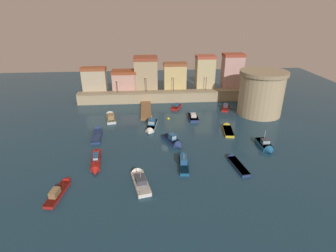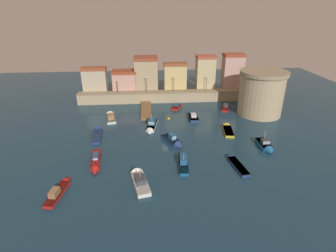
{
  "view_description": "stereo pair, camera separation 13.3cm",
  "coord_description": "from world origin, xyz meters",
  "px_view_note": "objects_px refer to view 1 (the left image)",
  "views": [
    {
      "loc": [
        -3.84,
        -45.72,
        22.93
      ],
      "look_at": [
        0.0,
        1.61,
        1.49
      ],
      "focal_mm": 28.62,
      "sensor_mm": 36.0,
      "label": 1
    },
    {
      "loc": [
        -3.7,
        -45.73,
        22.93
      ],
      "look_at": [
        0.0,
        1.61,
        1.49
      ],
      "focal_mm": 28.62,
      "sensor_mm": 36.0,
      "label": 2
    }
  ],
  "objects_px": {
    "moored_boat_7": "(235,162)",
    "quay_lamp_0": "(117,84)",
    "moored_boat_5": "(177,106)",
    "quay_lamp_2": "(174,81)",
    "moored_boat_1": "(98,133)",
    "moored_boat_6": "(110,117)",
    "moored_boat_4": "(96,162)",
    "moored_boat_12": "(151,126)",
    "moored_boat_10": "(193,116)",
    "mooring_buoy_0": "(168,119)",
    "moored_boat_13": "(183,161)",
    "moored_boat_3": "(139,179)",
    "moored_boat_11": "(60,189)",
    "moored_boat_0": "(174,142)",
    "fortress_tower": "(261,93)",
    "moored_boat_8": "(226,107)",
    "moored_boat_2": "(266,146)",
    "quay_lamp_1": "(146,82)",
    "quay_lamp_3": "(206,81)",
    "moored_boat_9": "(227,129)"
  },
  "relations": [
    {
      "from": "moored_boat_1",
      "to": "moored_boat_13",
      "type": "height_order",
      "value": "moored_boat_13"
    },
    {
      "from": "moored_boat_10",
      "to": "mooring_buoy_0",
      "type": "height_order",
      "value": "moored_boat_10"
    },
    {
      "from": "moored_boat_11",
      "to": "quay_lamp_1",
      "type": "bearing_deg",
      "value": -8.93
    },
    {
      "from": "quay_lamp_1",
      "to": "moored_boat_12",
      "type": "bearing_deg",
      "value": -87.25
    },
    {
      "from": "moored_boat_1",
      "to": "moored_boat_3",
      "type": "relative_size",
      "value": 1.03
    },
    {
      "from": "moored_boat_5",
      "to": "mooring_buoy_0",
      "type": "height_order",
      "value": "moored_boat_5"
    },
    {
      "from": "moored_boat_10",
      "to": "mooring_buoy_0",
      "type": "relative_size",
      "value": 8.51
    },
    {
      "from": "moored_boat_6",
      "to": "quay_lamp_2",
      "type": "bearing_deg",
      "value": -65.64
    },
    {
      "from": "moored_boat_13",
      "to": "quay_lamp_2",
      "type": "bearing_deg",
      "value": 1.58
    },
    {
      "from": "moored_boat_1",
      "to": "moored_boat_6",
      "type": "height_order",
      "value": "moored_boat_6"
    },
    {
      "from": "moored_boat_6",
      "to": "moored_boat_12",
      "type": "relative_size",
      "value": 0.91
    },
    {
      "from": "quay_lamp_0",
      "to": "moored_boat_5",
      "type": "height_order",
      "value": "quay_lamp_0"
    },
    {
      "from": "quay_lamp_3",
      "to": "moored_boat_12",
      "type": "xyz_separation_m",
      "value": [
        -14.59,
        -16.44,
        -4.8
      ]
    },
    {
      "from": "moored_boat_1",
      "to": "moored_boat_7",
      "type": "height_order",
      "value": "moored_boat_1"
    },
    {
      "from": "moored_boat_5",
      "to": "quay_lamp_2",
      "type": "bearing_deg",
      "value": 33.12
    },
    {
      "from": "moored_boat_4",
      "to": "moored_boat_6",
      "type": "xyz_separation_m",
      "value": [
        0.15,
        18.87,
        0.08
      ]
    },
    {
      "from": "moored_boat_5",
      "to": "moored_boat_7",
      "type": "height_order",
      "value": "moored_boat_5"
    },
    {
      "from": "fortress_tower",
      "to": "moored_boat_5",
      "type": "relative_size",
      "value": 2.37
    },
    {
      "from": "moored_boat_0",
      "to": "moored_boat_13",
      "type": "bearing_deg",
      "value": -18.98
    },
    {
      "from": "moored_boat_9",
      "to": "moored_boat_5",
      "type": "bearing_deg",
      "value": 40.24
    },
    {
      "from": "moored_boat_8",
      "to": "moored_boat_10",
      "type": "height_order",
      "value": "moored_boat_8"
    },
    {
      "from": "quay_lamp_3",
      "to": "moored_boat_0",
      "type": "distance_m",
      "value": 26.2
    },
    {
      "from": "fortress_tower",
      "to": "quay_lamp_3",
      "type": "distance_m",
      "value": 14.57
    },
    {
      "from": "fortress_tower",
      "to": "quay_lamp_2",
      "type": "xyz_separation_m",
      "value": [
        -18.76,
        10.25,
        0.29
      ]
    },
    {
      "from": "fortress_tower",
      "to": "moored_boat_5",
      "type": "distance_m",
      "value": 19.66
    },
    {
      "from": "quay_lamp_0",
      "to": "quay_lamp_3",
      "type": "xyz_separation_m",
      "value": [
        22.67,
        -0.0,
        0.3
      ]
    },
    {
      "from": "quay_lamp_0",
      "to": "moored_boat_2",
      "type": "relative_size",
      "value": 0.6
    },
    {
      "from": "moored_boat_1",
      "to": "moored_boat_3",
      "type": "bearing_deg",
      "value": -156.12
    },
    {
      "from": "moored_boat_7",
      "to": "quay_lamp_0",
      "type": "bearing_deg",
      "value": 26.46
    },
    {
      "from": "moored_boat_7",
      "to": "moored_boat_1",
      "type": "bearing_deg",
      "value": 54.27
    },
    {
      "from": "moored_boat_2",
      "to": "mooring_buoy_0",
      "type": "distance_m",
      "value": 21.74
    },
    {
      "from": "quay_lamp_2",
      "to": "moored_boat_2",
      "type": "xyz_separation_m",
      "value": [
        13.62,
        -26.5,
        -4.84
      ]
    },
    {
      "from": "moored_boat_6",
      "to": "moored_boat_5",
      "type": "bearing_deg",
      "value": -80.16
    },
    {
      "from": "moored_boat_4",
      "to": "moored_boat_12",
      "type": "bearing_deg",
      "value": 138.26
    },
    {
      "from": "quay_lamp_3",
      "to": "moored_boat_4",
      "type": "distance_m",
      "value": 37.96
    },
    {
      "from": "moored_boat_5",
      "to": "moored_boat_8",
      "type": "distance_m",
      "value": 11.78
    },
    {
      "from": "moored_boat_0",
      "to": "moored_boat_3",
      "type": "height_order",
      "value": "moored_boat_3"
    },
    {
      "from": "quay_lamp_2",
      "to": "moored_boat_6",
      "type": "xyz_separation_m",
      "value": [
        -15.06,
        -10.45,
        -4.86
      ]
    },
    {
      "from": "moored_boat_1",
      "to": "moored_boat_11",
      "type": "height_order",
      "value": "moored_boat_11"
    },
    {
      "from": "moored_boat_0",
      "to": "mooring_buoy_0",
      "type": "height_order",
      "value": "moored_boat_0"
    },
    {
      "from": "quay_lamp_0",
      "to": "moored_boat_3",
      "type": "bearing_deg",
      "value": -80.17
    },
    {
      "from": "quay_lamp_2",
      "to": "moored_boat_7",
      "type": "relative_size",
      "value": 0.55
    },
    {
      "from": "mooring_buoy_0",
      "to": "moored_boat_7",
      "type": "bearing_deg",
      "value": -64.77
    },
    {
      "from": "quay_lamp_0",
      "to": "moored_boat_7",
      "type": "relative_size",
      "value": 0.46
    },
    {
      "from": "moored_boat_4",
      "to": "quay_lamp_3",
      "type": "bearing_deg",
      "value": 134.44
    },
    {
      "from": "quay_lamp_1",
      "to": "mooring_buoy_0",
      "type": "relative_size",
      "value": 6.1
    },
    {
      "from": "quay_lamp_1",
      "to": "quay_lamp_3",
      "type": "height_order",
      "value": "quay_lamp_1"
    },
    {
      "from": "fortress_tower",
      "to": "quay_lamp_0",
      "type": "relative_size",
      "value": 3.32
    },
    {
      "from": "moored_boat_1",
      "to": "moored_boat_6",
      "type": "relative_size",
      "value": 1.1
    },
    {
      "from": "quay_lamp_1",
      "to": "moored_boat_5",
      "type": "xyz_separation_m",
      "value": [
        7.46,
        -4.72,
        -4.98
      ]
    }
  ]
}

